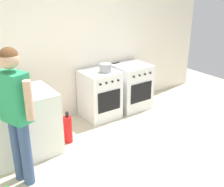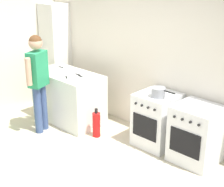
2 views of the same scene
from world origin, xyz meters
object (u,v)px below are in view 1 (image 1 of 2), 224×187
(fire_extinguisher, at_px, (68,129))
(knife_bread, at_px, (33,90))
(oven_right, at_px, (131,86))
(knife_utility, at_px, (12,93))
(knife_chef, at_px, (15,98))
(person, at_px, (15,106))
(pot, at_px, (106,68))
(oven_left, at_px, (100,94))

(fire_extinguisher, bearing_deg, knife_bread, 163.64)
(oven_right, height_order, knife_utility, knife_utility)
(oven_right, relative_size, knife_bread, 2.42)
(knife_chef, height_order, fire_extinguisher, knife_chef)
(oven_right, bearing_deg, person, -157.88)
(pot, bearing_deg, knife_chef, -165.94)
(oven_right, bearing_deg, pot, -171.84)
(oven_left, relative_size, knife_chef, 3.03)
(oven_right, distance_m, person, 2.67)
(knife_utility, xyz_separation_m, knife_bread, (0.27, -0.05, -0.00))
(pot, bearing_deg, oven_left, 128.42)
(fire_extinguisher, bearing_deg, oven_left, 28.78)
(oven_right, bearing_deg, knife_chef, -167.54)
(pot, relative_size, knife_bread, 1.12)
(pot, bearing_deg, fire_extinguisher, -157.67)
(knife_bread, bearing_deg, fire_extinguisher, -16.36)
(knife_chef, height_order, knife_utility, same)
(pot, height_order, knife_chef, pot)
(oven_right, relative_size, fire_extinguisher, 1.70)
(knife_utility, bearing_deg, oven_right, 7.69)
(oven_right, relative_size, knife_utility, 3.40)
(knife_bread, bearing_deg, oven_left, 15.29)
(knife_chef, height_order, knife_bread, same)
(pot, distance_m, knife_utility, 1.65)
(knife_utility, relative_size, person, 0.15)
(pot, bearing_deg, knife_utility, -172.49)
(pot, distance_m, knife_chef, 1.71)
(knife_bread, height_order, person, person)
(oven_left, distance_m, knife_chef, 1.73)
(knife_chef, bearing_deg, knife_bread, 27.55)
(oven_right, xyz_separation_m, pot, (-0.63, -0.09, 0.50))
(oven_left, relative_size, pot, 2.16)
(oven_left, bearing_deg, knife_chef, -162.30)
(knife_bread, height_order, fire_extinguisher, knife_bread)
(oven_left, distance_m, fire_extinguisher, 1.01)
(knife_chef, height_order, person, person)
(pot, height_order, knife_utility, pot)
(oven_right, height_order, knife_chef, knife_chef)
(knife_chef, relative_size, knife_utility, 1.12)
(knife_chef, bearing_deg, oven_left, 17.70)
(oven_left, bearing_deg, fire_extinguisher, -151.22)
(oven_left, relative_size, oven_right, 1.00)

